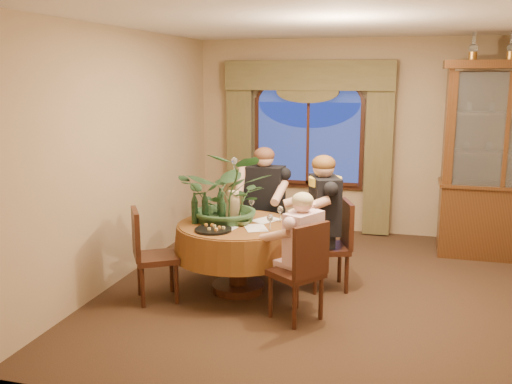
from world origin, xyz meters
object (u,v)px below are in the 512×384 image
(oil_lamp_left, at_px, (473,46))
(olive_bowl, at_px, (242,223))
(chair_front_left, at_px, (157,255))
(wine_bottle_1, at_px, (195,208))
(person_scarf, at_px, (324,222))
(wine_bottle_3, at_px, (220,203))
(centerpiece_plant, at_px, (229,161))
(wine_bottle_0, at_px, (205,207))
(wine_bottle_2, at_px, (222,209))
(person_pink, at_px, (303,254))
(china_cabinet, at_px, (501,162))
(dining_table, at_px, (238,257))
(stoneware_vase, at_px, (233,205))
(person_back, at_px, (265,206))
(chair_right, at_px, (296,270))
(chair_back, at_px, (260,227))
(chair_back_right, at_px, (328,246))
(oil_lamp_center, at_px, (512,45))

(oil_lamp_left, height_order, olive_bowl, oil_lamp_left)
(chair_front_left, distance_m, wine_bottle_1, 0.62)
(person_scarf, height_order, wine_bottle_3, person_scarf)
(centerpiece_plant, distance_m, wine_bottle_0, 0.55)
(chair_front_left, relative_size, wine_bottle_2, 2.91)
(person_pink, relative_size, centerpiece_plant, 1.07)
(china_cabinet, bearing_deg, dining_table, -144.64)
(dining_table, distance_m, centerpiece_plant, 1.03)
(person_scarf, distance_m, wine_bottle_1, 1.40)
(stoneware_vase, bearing_deg, olive_bowl, -52.39)
(person_back, distance_m, wine_bottle_1, 1.18)
(dining_table, distance_m, person_pink, 0.91)
(chair_right, relative_size, chair_back, 1.00)
(person_back, bearing_deg, wine_bottle_1, 68.33)
(chair_right, relative_size, wine_bottle_1, 2.91)
(stoneware_vase, bearing_deg, person_pink, -32.44)
(oil_lamp_left, bearing_deg, centerpiece_plant, -143.09)
(chair_back_right, bearing_deg, oil_lamp_center, -68.38)
(chair_back_right, relative_size, person_back, 0.66)
(olive_bowl, bearing_deg, dining_table, 136.80)
(stoneware_vase, bearing_deg, oil_lamp_left, 36.64)
(china_cabinet, height_order, stoneware_vase, china_cabinet)
(chair_right, height_order, wine_bottle_0, wine_bottle_0)
(chair_back, distance_m, person_pink, 1.53)
(chair_front_left, relative_size, person_back, 0.66)
(dining_table, height_order, chair_back_right, chair_back_right)
(chair_front_left, distance_m, person_scarf, 1.81)
(stoneware_vase, distance_m, wine_bottle_2, 0.25)
(china_cabinet, relative_size, wine_bottle_0, 7.47)
(centerpiece_plant, bearing_deg, wine_bottle_3, 149.73)
(oil_lamp_left, distance_m, wine_bottle_1, 3.93)
(wine_bottle_3, bearing_deg, chair_back_right, 6.71)
(dining_table, relative_size, chair_back, 1.43)
(person_scarf, height_order, stoneware_vase, person_scarf)
(dining_table, xyz_separation_m, chair_back, (0.01, 0.90, 0.10))
(china_cabinet, bearing_deg, wine_bottle_3, -149.55)
(oil_lamp_left, height_order, chair_back_right, oil_lamp_left)
(olive_bowl, bearing_deg, oil_lamp_center, 36.81)
(wine_bottle_2, relative_size, wine_bottle_3, 1.00)
(chair_back, bearing_deg, person_scarf, 147.36)
(chair_right, height_order, chair_back_right, same)
(chair_back_right, distance_m, olive_bowl, 0.98)
(centerpiece_plant, bearing_deg, wine_bottle_1, -143.33)
(chair_back_right, bearing_deg, stoneware_vase, 80.25)
(chair_front_left, height_order, olive_bowl, chair_front_left)
(wine_bottle_2, bearing_deg, wine_bottle_3, 112.11)
(chair_back, relative_size, wine_bottle_1, 2.91)
(dining_table, relative_size, person_pink, 1.13)
(olive_bowl, bearing_deg, chair_back_right, 24.53)
(person_pink, bearing_deg, stoneware_vase, 85.16)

